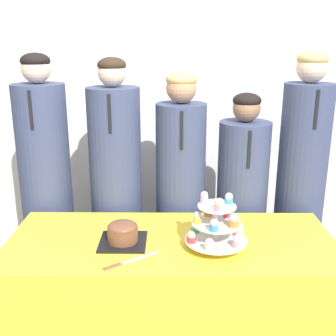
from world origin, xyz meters
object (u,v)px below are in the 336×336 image
(student_2, at_px, (180,202))
(student_1, at_px, (116,197))
(student_0, at_px, (46,195))
(student_3, at_px, (240,212))
(cake_knife, at_px, (122,263))
(student_4, at_px, (299,193))
(round_cake, at_px, (122,233))
(cupcake_stand, at_px, (216,224))

(student_2, bearing_deg, student_1, 180.00)
(student_0, distance_m, student_3, 1.23)
(cake_knife, xyz_separation_m, student_4, (1.02, 0.80, 0.04))
(round_cake, relative_size, cake_knife, 0.93)
(cupcake_stand, xyz_separation_m, student_2, (-0.16, 0.64, -0.14))
(student_0, bearing_deg, cake_knife, -54.59)
(round_cake, xyz_separation_m, student_0, (-0.54, 0.59, -0.02))
(student_2, height_order, student_3, student_2)
(round_cake, xyz_separation_m, student_4, (1.04, 0.59, -0.01))
(student_2, xyz_separation_m, student_3, (0.39, -0.00, -0.07))
(student_2, bearing_deg, student_0, 180.00)
(cupcake_stand, bearing_deg, student_2, 104.07)
(student_1, height_order, student_2, student_1)
(round_cake, xyz_separation_m, student_1, (-0.11, 0.59, -0.04))
(student_0, distance_m, student_1, 0.44)
(student_1, distance_m, student_2, 0.40)
(student_1, xyz_separation_m, student_3, (0.79, -0.00, -0.10))
(student_1, height_order, student_4, student_4)
(round_cake, relative_size, student_3, 0.16)
(student_2, distance_m, student_4, 0.75)
(student_1, bearing_deg, cake_knife, -80.93)
(cupcake_stand, xyz_separation_m, student_3, (0.23, 0.64, -0.20))
(cake_knife, bearing_deg, student_1, 63.90)
(student_1, xyz_separation_m, student_2, (0.40, -0.00, -0.03))
(cake_knife, distance_m, student_2, 0.84)
(student_3, bearing_deg, cake_knife, -129.69)
(cupcake_stand, distance_m, student_0, 1.19)
(student_0, height_order, student_2, student_0)
(student_2, bearing_deg, cupcake_stand, -75.93)
(student_0, relative_size, student_2, 1.07)
(cake_knife, bearing_deg, student_2, 35.78)
(student_0, bearing_deg, student_2, -0.00)
(cupcake_stand, height_order, student_4, student_4)
(cake_knife, bearing_deg, cupcake_stand, -15.32)
(student_0, distance_m, student_2, 0.84)
(round_cake, height_order, cupcake_stand, cupcake_stand)
(student_0, distance_m, student_4, 1.59)
(round_cake, bearing_deg, student_0, 132.67)
(round_cake, bearing_deg, cupcake_stand, -6.10)
(student_0, bearing_deg, cupcake_stand, -32.56)
(student_0, xyz_separation_m, student_2, (0.84, -0.00, -0.05))
(cupcake_stand, relative_size, student_1, 0.19)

